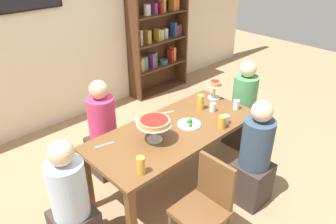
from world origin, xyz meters
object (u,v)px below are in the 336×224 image
at_px(bookshelf, 156,27).
at_px(salad_plate_far_diner, 145,119).
at_px(beer_glass_amber_short, 222,122).
at_px(water_glass_clear_near, 236,105).
at_px(salad_plate_near_diner, 189,124).
at_px(personal_pizza_stand, 215,86).
at_px(diner_near_right, 254,161).
at_px(water_glass_clear_far, 213,107).
at_px(water_glass_clear_spare, 226,119).
at_px(diner_head_east, 243,110).
at_px(dining_table, 175,136).
at_px(chair_near_left, 206,203).
at_px(cutlery_fork_near, 166,113).
at_px(deep_dish_pizza_stand, 154,123).
at_px(cutlery_knife_near, 104,145).
at_px(beer_glass_amber_spare, 200,102).
at_px(diner_far_left, 104,135).
at_px(beer_glass_amber_tall, 141,165).
at_px(diner_head_west, 72,209).

bearing_deg(bookshelf, salad_plate_far_diner, -134.75).
bearing_deg(beer_glass_amber_short, water_glass_clear_near, 17.87).
height_order(salad_plate_near_diner, water_glass_clear_near, water_glass_clear_near).
height_order(bookshelf, personal_pizza_stand, bookshelf).
xyz_separation_m(diner_near_right, water_glass_clear_far, (0.13, 0.66, 0.30)).
bearing_deg(water_glass_clear_spare, diner_head_east, 20.53).
distance_m(dining_table, chair_near_left, 0.82).
bearing_deg(cutlery_fork_near, water_glass_clear_near, 164.92).
xyz_separation_m(dining_table, salad_plate_far_diner, (-0.11, 0.33, 0.11)).
relative_size(deep_dish_pizza_stand, cutlery_knife_near, 1.81).
xyz_separation_m(deep_dish_pizza_stand, beer_glass_amber_spare, (0.78, 0.11, -0.10)).
bearing_deg(cutlery_knife_near, water_glass_clear_near, 177.34).
relative_size(bookshelf, cutlery_fork_near, 12.29).
height_order(beer_glass_amber_short, water_glass_clear_near, beer_glass_amber_short).
bearing_deg(diner_far_left, water_glass_clear_spare, 39.72).
bearing_deg(beer_glass_amber_tall, cutlery_fork_near, 35.23).
bearing_deg(salad_plate_far_diner, water_glass_clear_far, -27.60).
relative_size(beer_glass_amber_short, water_glass_clear_far, 1.38).
bearing_deg(water_glass_clear_near, salad_plate_near_diner, 169.03).
distance_m(dining_table, bookshelf, 2.59).
xyz_separation_m(chair_near_left, water_glass_clear_far, (0.91, 0.70, 0.30)).
height_order(bookshelf, cutlery_fork_near, bookshelf).
distance_m(deep_dish_pizza_stand, personal_pizza_stand, 1.12).
distance_m(deep_dish_pizza_stand, cutlery_knife_near, 0.51).
distance_m(salad_plate_near_diner, salad_plate_far_diner, 0.46).
distance_m(diner_far_left, salad_plate_near_diner, 0.99).
distance_m(beer_glass_amber_short, water_glass_clear_spare, 0.10).
bearing_deg(diner_far_left, bookshelf, 123.46).
bearing_deg(diner_near_right, dining_table, 31.64).
distance_m(beer_glass_amber_spare, water_glass_clear_far, 0.14).
bearing_deg(personal_pizza_stand, diner_head_west, -174.78).
relative_size(salad_plate_far_diner, cutlery_knife_near, 1.22).
distance_m(diner_head_east, chair_near_left, 1.72).
xyz_separation_m(diner_far_left, water_glass_clear_spare, (0.84, -1.01, 0.29)).
height_order(dining_table, bookshelf, bookshelf).
bearing_deg(water_glass_clear_far, deep_dish_pizza_stand, 179.22).
xyz_separation_m(diner_head_west, personal_pizza_stand, (2.01, 0.18, 0.40)).
xyz_separation_m(dining_table, beer_glass_amber_tall, (-0.68, -0.30, 0.17)).
height_order(deep_dish_pizza_stand, water_glass_clear_near, deep_dish_pizza_stand).
distance_m(salad_plate_near_diner, beer_glass_amber_tall, 0.88).
bearing_deg(diner_head_west, water_glass_clear_spare, -9.34).
height_order(dining_table, salad_plate_near_diner, salad_plate_near_diner).
height_order(bookshelf, salad_plate_near_diner, bookshelf).
height_order(beer_glass_amber_tall, beer_glass_amber_short, beer_glass_amber_tall).
height_order(water_glass_clear_far, cutlery_fork_near, water_glass_clear_far).
bearing_deg(salad_plate_far_diner, chair_near_left, -102.54).
height_order(beer_glass_amber_short, cutlery_fork_near, beer_glass_amber_short).
distance_m(beer_glass_amber_spare, water_glass_clear_near, 0.40).
xyz_separation_m(beer_glass_amber_short, water_glass_clear_near, (0.43, 0.14, -0.01)).
height_order(diner_near_right, water_glass_clear_spare, diner_near_right).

